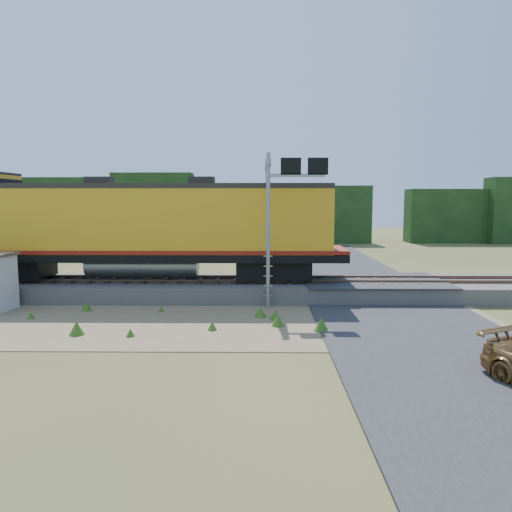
{
  "coord_description": "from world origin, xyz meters",
  "views": [
    {
      "loc": [
        1.35,
        -19.05,
        4.89
      ],
      "look_at": [
        1.08,
        3.0,
        2.4
      ],
      "focal_mm": 35.0,
      "sensor_mm": 36.0,
      "label": 1
    }
  ],
  "objects": [
    {
      "name": "ballast",
      "position": [
        0.0,
        6.0,
        0.4
      ],
      "size": [
        70.0,
        5.0,
        0.8
      ],
      "primitive_type": "cube",
      "color": "slate",
      "rests_on": "ground"
    },
    {
      "name": "weed_clumps",
      "position": [
        -3.5,
        0.1,
        0.0
      ],
      "size": [
        15.0,
        6.2,
        0.56
      ],
      "primitive_type": null,
      "color": "#38621C",
      "rests_on": "ground"
    },
    {
      "name": "road",
      "position": [
        7.0,
        0.74,
        0.09
      ],
      "size": [
        7.0,
        66.0,
        0.86
      ],
      "color": "#38383A",
      "rests_on": "ground"
    },
    {
      "name": "ground",
      "position": [
        0.0,
        0.0,
        0.0
      ],
      "size": [
        140.0,
        140.0,
        0.0
      ],
      "primitive_type": "plane",
      "color": "#475123",
      "rests_on": "ground"
    },
    {
      "name": "dirt_shoulder",
      "position": [
        -2.0,
        0.5,
        0.01
      ],
      "size": [
        26.0,
        8.0,
        0.03
      ],
      "primitive_type": "cube",
      "color": "#8C7754",
      "rests_on": "ground"
    },
    {
      "name": "signal_gantry",
      "position": [
        1.97,
        5.34,
        5.22
      ],
      "size": [
        2.76,
        6.2,
        6.95
      ],
      "color": "gray",
      "rests_on": "ground"
    },
    {
      "name": "rails",
      "position": [
        0.0,
        6.0,
        0.88
      ],
      "size": [
        70.0,
        1.54,
        0.16
      ],
      "color": "brown",
      "rests_on": "ballast"
    },
    {
      "name": "locomotive",
      "position": [
        -5.04,
        6.0,
        3.57
      ],
      "size": [
        20.52,
        3.13,
        5.29
      ],
      "color": "black",
      "rests_on": "rails"
    },
    {
      "name": "tree_line_north",
      "position": [
        0.0,
        38.0,
        3.07
      ],
      "size": [
        130.0,
        3.0,
        6.5
      ],
      "color": "black",
      "rests_on": "ground"
    }
  ]
}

